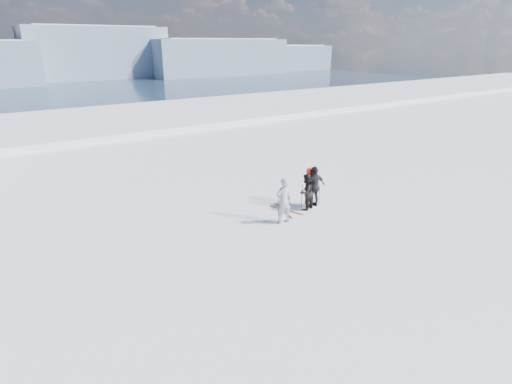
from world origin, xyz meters
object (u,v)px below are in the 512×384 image
at_px(skier_pack, 314,187).
at_px(skis_loose, 285,211).
at_px(skier_grey, 283,201).
at_px(skier_dark, 306,192).

xyz_separation_m(skier_pack, skis_loose, (-1.42, 0.28, -0.94)).
bearing_deg(skier_grey, skis_loose, -127.65).
xyz_separation_m(skier_dark, skis_loose, (-0.86, 0.35, -0.82)).
relative_size(skier_grey, skier_pack, 1.03).
bearing_deg(skier_dark, skier_pack, 171.56).
bearing_deg(skier_grey, skier_pack, -159.81).
relative_size(skier_pack, skis_loose, 1.15).
relative_size(skier_grey, skis_loose, 1.18).
relative_size(skier_dark, skis_loose, 1.00).
height_order(skier_dark, skier_pack, skier_pack).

